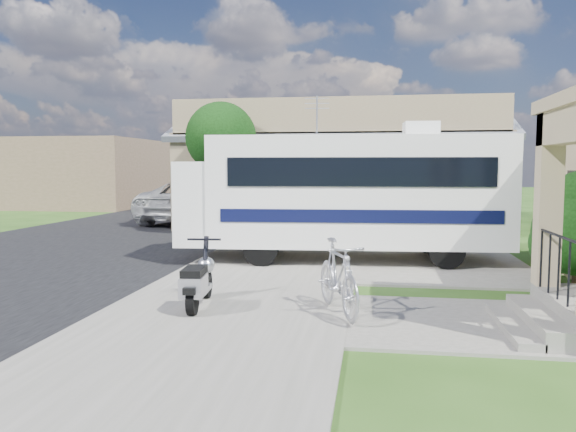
# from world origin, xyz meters

# --- Properties ---
(ground) EXTENTS (120.00, 120.00, 0.00)m
(ground) POSITION_xyz_m (0.00, 0.00, 0.00)
(ground) COLOR #244512
(street_slab) EXTENTS (9.00, 80.00, 0.02)m
(street_slab) POSITION_xyz_m (-7.50, 10.00, 0.01)
(street_slab) COLOR black
(street_slab) RESTS_ON ground
(sidewalk_slab) EXTENTS (4.00, 80.00, 0.06)m
(sidewalk_slab) POSITION_xyz_m (-1.00, 10.00, 0.03)
(sidewalk_slab) COLOR slate
(sidewalk_slab) RESTS_ON ground
(driveway_slab) EXTENTS (7.00, 6.00, 0.05)m
(driveway_slab) POSITION_xyz_m (1.50, 4.50, 0.03)
(driveway_slab) COLOR slate
(driveway_slab) RESTS_ON ground
(walk_slab) EXTENTS (4.00, 3.00, 0.05)m
(walk_slab) POSITION_xyz_m (3.00, -1.00, 0.03)
(walk_slab) COLOR slate
(walk_slab) RESTS_ON ground
(warehouse) EXTENTS (12.50, 8.40, 5.04)m
(warehouse) POSITION_xyz_m (0.00, 13.97, 1.99)
(warehouse) COLOR #887255
(warehouse) RESTS_ON ground
(distant_bldg_far) EXTENTS (10.00, 8.00, 4.00)m
(distant_bldg_far) POSITION_xyz_m (-17.00, 22.00, 2.00)
(distant_bldg_far) COLOR brown
(distant_bldg_far) RESTS_ON ground
(distant_bldg_near) EXTENTS (8.00, 7.00, 3.20)m
(distant_bldg_near) POSITION_xyz_m (-15.00, 34.00, 1.60)
(distant_bldg_near) COLOR #887255
(distant_bldg_near) RESTS_ON ground
(street_tree_a) EXTENTS (2.44, 2.40, 4.58)m
(street_tree_a) POSITION_xyz_m (-3.70, 9.05, 3.25)
(street_tree_a) COLOR #322316
(street_tree_a) RESTS_ON ground
(street_tree_b) EXTENTS (2.44, 2.40, 4.73)m
(street_tree_b) POSITION_xyz_m (-3.70, 19.05, 3.39)
(street_tree_b) COLOR #322316
(street_tree_b) RESTS_ON ground
(street_tree_c) EXTENTS (2.44, 2.40, 4.42)m
(street_tree_c) POSITION_xyz_m (-3.70, 28.05, 3.10)
(street_tree_c) COLOR #322316
(street_tree_c) RESTS_ON ground
(motorhome) EXTENTS (8.10, 3.02, 4.08)m
(motorhome) POSITION_xyz_m (0.65, 4.45, 1.75)
(motorhome) COLOR white
(motorhome) RESTS_ON ground
(scooter) EXTENTS (0.60, 1.68, 1.10)m
(scooter) POSITION_xyz_m (-1.48, -0.86, 0.49)
(scooter) COLOR black
(scooter) RESTS_ON ground
(bicycle) EXTENTS (1.21, 2.02, 1.17)m
(bicycle) POSITION_xyz_m (0.82, -0.88, 0.59)
(bicycle) COLOR #ACACB4
(bicycle) RESTS_ON ground
(pickup_truck) EXTENTS (4.27, 7.00, 1.81)m
(pickup_truck) POSITION_xyz_m (-5.95, 13.58, 0.91)
(pickup_truck) COLOR silver
(pickup_truck) RESTS_ON ground
(van) EXTENTS (2.91, 6.36, 1.80)m
(van) POSITION_xyz_m (-6.71, 20.44, 0.90)
(van) COLOR silver
(van) RESTS_ON ground
(garden_hose) EXTENTS (0.46, 0.46, 0.21)m
(garden_hose) POSITION_xyz_m (3.85, -0.08, 0.10)
(garden_hose) COLOR #156C1C
(garden_hose) RESTS_ON ground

